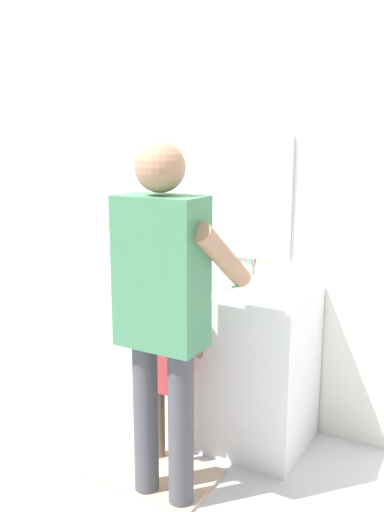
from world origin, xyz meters
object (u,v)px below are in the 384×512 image
at_px(child_toddler, 168,367).
at_px(adult_parent, 163,294).
at_px(toothbrush_cup, 252,282).
at_px(soap_bottle, 166,264).

distance_m(child_toddler, adult_parent, 0.55).
distance_m(toothbrush_cup, soap_bottle, 0.60).
height_order(soap_bottle, adult_parent, adult_parent).
relative_size(child_toddler, adult_parent, 0.53).
bearing_deg(adult_parent, toothbrush_cup, 75.60).
relative_size(toothbrush_cup, soap_bottle, 1.25).
bearing_deg(child_toddler, adult_parent, -60.32).
bearing_deg(soap_bottle, child_toddler, -56.84).
xyz_separation_m(toothbrush_cup, adult_parent, (-0.16, -0.61, 0.06)).
distance_m(soap_bottle, adult_parent, 0.82).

